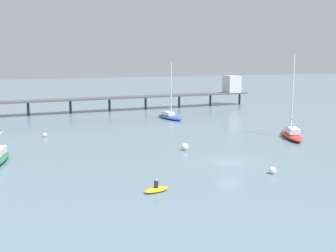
{
  "coord_description": "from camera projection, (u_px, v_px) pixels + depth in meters",
  "views": [
    {
      "loc": [
        -23.68,
        -37.53,
        11.21
      ],
      "look_at": [
        0.0,
        16.93,
        1.5
      ],
      "focal_mm": 44.33,
      "sensor_mm": 36.0,
      "label": 1
    }
  ],
  "objects": [
    {
      "name": "mooring_buoy_far",
      "position": [
        185.0,
        147.0,
        51.11
      ],
      "size": [
        0.89,
        0.89,
        0.89
      ],
      "primitive_type": "sphere",
      "color": "silver",
      "rests_on": "ground_plane"
    },
    {
      "name": "pier",
      "position": [
        155.0,
        93.0,
        92.68
      ],
      "size": [
        68.55,
        5.29,
        7.06
      ],
      "color": "#4C4C51",
      "rests_on": "ground_plane"
    },
    {
      "name": "sailboat_red",
      "position": [
        292.0,
        133.0,
        58.85
      ],
      "size": [
        5.78,
        8.82,
        11.82
      ],
      "color": "red",
      "rests_on": "ground_plane"
    },
    {
      "name": "ground_plane",
      "position": [
        230.0,
        163.0,
        45.09
      ],
      "size": [
        400.0,
        400.0,
        0.0
      ],
      "primitive_type": "plane",
      "color": "slate"
    },
    {
      "name": "mooring_buoy_mid",
      "position": [
        45.0,
        135.0,
        59.65
      ],
      "size": [
        0.64,
        0.64,
        0.64
      ],
      "primitive_type": "sphere",
      "color": "silver",
      "rests_on": "ground_plane"
    },
    {
      "name": "mooring_buoy_inner",
      "position": [
        273.0,
        170.0,
        40.63
      ],
      "size": [
        0.72,
        0.72,
        0.72
      ],
      "primitive_type": "sphere",
      "color": "silver",
      "rests_on": "ground_plane"
    },
    {
      "name": "sailboat_blue",
      "position": [
        170.0,
        116.0,
        77.42
      ],
      "size": [
        3.25,
        7.71,
        10.55
      ],
      "color": "#2D4CB7",
      "rests_on": "ground_plane"
    },
    {
      "name": "dinghy_yellow",
      "position": [
        156.0,
        189.0,
        35.22
      ],
      "size": [
        2.53,
        1.55,
        1.14
      ],
      "color": "yellow",
      "rests_on": "ground_plane"
    }
  ]
}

